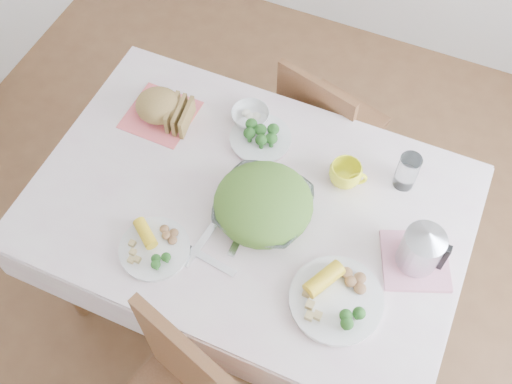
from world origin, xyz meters
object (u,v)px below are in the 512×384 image
at_px(chair_far, 333,118).
at_px(dinner_plate_right, 336,300).
at_px(dinner_plate_left, 155,249).
at_px(dining_table, 249,252).
at_px(electric_kettle, 423,245).
at_px(salad_bowl, 263,208).
at_px(yellow_mug, 345,174).

relative_size(chair_far, dinner_plate_right, 2.83).
distance_m(chair_far, dinner_plate_right, 1.03).
xyz_separation_m(chair_far, dinner_plate_left, (-0.30, -1.01, 0.31)).
relative_size(dining_table, chair_far, 1.65).
distance_m(chair_far, electric_kettle, 0.96).
xyz_separation_m(dining_table, salad_bowl, (0.06, -0.02, 0.43)).
height_order(salad_bowl, electric_kettle, electric_kettle).
height_order(dining_table, dinner_plate_left, dinner_plate_left).
distance_m(salad_bowl, dinner_plate_right, 0.39).
distance_m(dining_table, chair_far, 0.73).
bearing_deg(dinner_plate_left, dinner_plate_right, 6.63).
bearing_deg(dining_table, salad_bowl, -14.48).
bearing_deg(dining_table, dinner_plate_right, -28.80).
xyz_separation_m(dining_table, chair_far, (0.09, 0.72, 0.09)).
bearing_deg(chair_far, dinner_plate_left, 88.87).
bearing_deg(electric_kettle, dinner_plate_right, -128.24).
distance_m(dinner_plate_left, yellow_mug, 0.70).
height_order(dining_table, yellow_mug, yellow_mug).
height_order(yellow_mug, electric_kettle, electric_kettle).
xyz_separation_m(chair_far, yellow_mug, (0.18, -0.50, 0.34)).
xyz_separation_m(salad_bowl, dinner_plate_right, (0.34, -0.20, -0.03)).
relative_size(chair_far, electric_kettle, 4.57).
xyz_separation_m(salad_bowl, dinner_plate_left, (-0.27, -0.27, -0.03)).
xyz_separation_m(dinner_plate_left, dinner_plate_right, (0.61, 0.07, 0.00)).
relative_size(chair_far, salad_bowl, 2.67).
xyz_separation_m(dinner_plate_right, electric_kettle, (0.19, 0.23, 0.11)).
relative_size(dining_table, dinner_plate_right, 4.67).
bearing_deg(dinner_plate_right, dinner_plate_left, -173.37).
bearing_deg(salad_bowl, chair_far, 87.79).
bearing_deg(salad_bowl, dinner_plate_left, -134.79).
bearing_deg(dinner_plate_left, yellow_mug, 46.53).
bearing_deg(dinner_plate_left, dining_table, 54.18).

